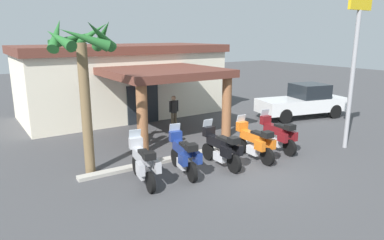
# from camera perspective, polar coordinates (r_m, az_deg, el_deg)

# --- Properties ---
(ground_plane) EXTENTS (80.00, 80.00, 0.00)m
(ground_plane) POSITION_cam_1_polar(r_m,az_deg,el_deg) (12.74, 7.97, -8.05)
(ground_plane) COLOR #424244
(motel_building) EXTENTS (11.80, 10.56, 4.14)m
(motel_building) POSITION_cam_1_polar(r_m,az_deg,el_deg) (21.16, -11.14, 6.48)
(motel_building) COLOR silver
(motel_building) RESTS_ON ground_plane
(motorcycle_silver) EXTENTS (0.82, 2.21, 1.61)m
(motorcycle_silver) POSITION_cam_1_polar(r_m,az_deg,el_deg) (11.39, -8.03, -6.98)
(motorcycle_silver) COLOR black
(motorcycle_silver) RESTS_ON ground_plane
(motorcycle_blue) EXTENTS (0.86, 2.20, 1.61)m
(motorcycle_blue) POSITION_cam_1_polar(r_m,az_deg,el_deg) (12.05, -1.39, -5.67)
(motorcycle_blue) COLOR black
(motorcycle_blue) RESTS_ON ground_plane
(motorcycle_black) EXTENTS (0.70, 2.21, 1.61)m
(motorcycle_black) POSITION_cam_1_polar(r_m,az_deg,el_deg) (12.76, 4.80, -4.59)
(motorcycle_black) COLOR black
(motorcycle_black) RESTS_ON ground_plane
(motorcycle_orange) EXTENTS (0.72, 2.21, 1.61)m
(motorcycle_orange) POSITION_cam_1_polar(r_m,az_deg,el_deg) (13.63, 10.18, -3.56)
(motorcycle_orange) COLOR black
(motorcycle_orange) RESTS_ON ground_plane
(motorcycle_maroon) EXTENTS (0.74, 2.21, 1.61)m
(motorcycle_maroon) POSITION_cam_1_polar(r_m,az_deg,el_deg) (14.85, 13.79, -2.30)
(motorcycle_maroon) COLOR black
(motorcycle_maroon) RESTS_ON ground_plane
(pedestrian) EXTENTS (0.53, 0.32, 1.72)m
(pedestrian) POSITION_cam_1_polar(r_m,az_deg,el_deg) (17.74, -3.00, 1.67)
(pedestrian) COLOR brown
(pedestrian) RESTS_ON ground_plane
(pickup_truck_white) EXTENTS (5.49, 2.97, 1.95)m
(pickup_truck_white) POSITION_cam_1_polar(r_m,az_deg,el_deg) (21.27, 17.76, 2.90)
(pickup_truck_white) COLOR black
(pickup_truck_white) RESTS_ON ground_plane
(palm_tree_roadside) EXTENTS (2.28, 2.35, 5.33)m
(palm_tree_roadside) POSITION_cam_1_polar(r_m,az_deg,el_deg) (12.06, -17.51, 9.66)
(palm_tree_roadside) COLOR brown
(palm_tree_roadside) RESTS_ON ground_plane
(roadside_sign) EXTENTS (1.40, 0.18, 6.75)m
(roadside_sign) POSITION_cam_1_polar(r_m,az_deg,el_deg) (15.70, 25.31, 11.81)
(roadside_sign) COLOR #99999E
(roadside_sign) RESTS_ON ground_plane
(curb_strip) EXTENTS (9.62, 0.36, 0.12)m
(curb_strip) POSITION_cam_1_polar(r_m,az_deg,el_deg) (14.14, 0.95, -5.43)
(curb_strip) COLOR #ADA89E
(curb_strip) RESTS_ON ground_plane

